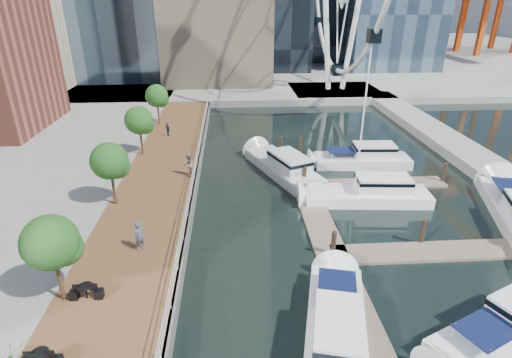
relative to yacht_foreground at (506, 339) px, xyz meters
The scene contains 13 objects.
boardwalk 23.19m from the yacht_foreground, 143.04° to the left, with size 6.00×60.00×1.00m, color brown.
seawall 20.87m from the yacht_foreground, 138.08° to the left, with size 0.25×60.00×1.00m, color #595954.
land_far 101.39m from the yacht_foreground, 95.39° to the left, with size 200.00×114.00×1.00m, color gray.
breakwater 21.65m from the yacht_foreground, 61.05° to the left, with size 4.00×60.00×1.00m, color gray.
pier 51.13m from the yacht_foreground, 84.98° to the left, with size 14.00×12.00×1.00m, color gray.
railing 20.99m from the yacht_foreground, 138.27° to the left, with size 0.10×60.00×1.05m, color white, non-canonical shape.
floating_docks 9.06m from the yacht_foreground, 99.91° to the left, with size 16.00×34.00×2.60m.
street_trees 24.97m from the yacht_foreground, 148.27° to the left, with size 2.60×42.60×4.60m.
yacht_foreground is the anchor object (origin of this frame).
pedestrian_near 19.41m from the yacht_foreground, 158.62° to the left, with size 0.65×0.42×1.78m, color #4B5464.
pedestrian_mid 23.91m from the yacht_foreground, 132.48° to the left, with size 0.94×0.73×1.93m, color gray.
pedestrian_far 34.28m from the yacht_foreground, 124.19° to the left, with size 0.88×0.37×1.50m, color #383E46.
moored_yachts 12.17m from the yacht_foreground, 97.34° to the left, with size 22.97×38.02×11.50m.
Camera 1 is at (-2.98, -11.97, 14.50)m, focal length 28.00 mm.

